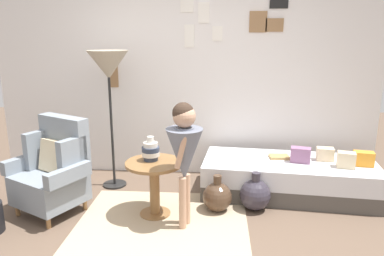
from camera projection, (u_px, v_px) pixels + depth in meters
ground_plane at (166, 255)px, 3.08m from camera, size 12.00×12.00×0.00m
gallery_wall at (186, 73)px, 4.64m from camera, size 4.80×0.12×2.60m
rug at (163, 222)px, 3.62m from camera, size 1.64×1.34×0.01m
armchair at (54, 170)px, 3.76m from camera, size 0.90×0.82×0.97m
daybed at (288, 178)px, 4.20m from camera, size 1.97×0.99×0.40m
pillow_head at (363, 159)px, 3.99m from camera, size 0.22×0.15×0.16m
pillow_mid at (346, 160)px, 3.93m from camera, size 0.20×0.16×0.17m
pillow_back at (325, 154)px, 4.16m from camera, size 0.20×0.14×0.15m
pillow_extra at (301, 155)px, 4.09m from camera, size 0.24×0.17×0.17m
side_table at (154, 177)px, 3.67m from camera, size 0.57×0.57×0.56m
vase_striped at (151, 151)px, 3.65m from camera, size 0.17×0.17×0.24m
floor_lamp at (108, 69)px, 4.15m from camera, size 0.46×0.46×1.61m
person_child at (184, 149)px, 3.35m from camera, size 0.34×0.34×1.20m
book_on_daybed at (279, 157)px, 4.25m from camera, size 0.23×0.17×0.03m
demijohn_near at (217, 197)px, 3.81m from camera, size 0.30×0.30×0.39m
demijohn_far at (255, 194)px, 3.84m from camera, size 0.32×0.32×0.41m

